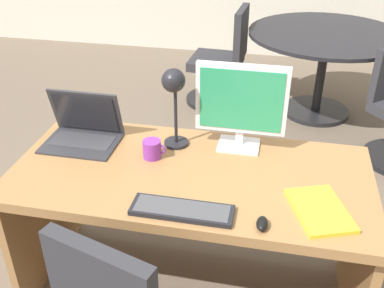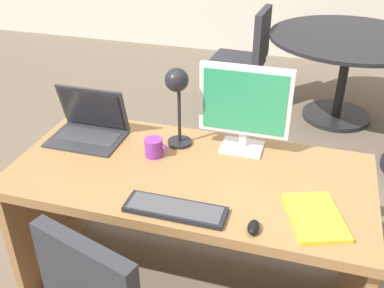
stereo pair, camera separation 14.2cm
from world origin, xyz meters
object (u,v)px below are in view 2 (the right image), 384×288
object	(u,v)px
meeting_table	(346,57)
desk_lamp	(177,90)
book	(315,217)
meeting_chair_near	(243,67)
monitor	(245,104)
coffee_mug	(154,147)
desk	(192,200)
laptop	(90,121)
mouse	(253,227)
keyboard	(175,209)

from	to	relation	value
meeting_table	desk_lamp	bearing A→B (deg)	-111.76
book	meeting_chair_near	size ratio (longest dim) A/B	0.38
desk_lamp	meeting_chair_near	xyz separation A→B (m)	(-0.06, 2.11, -0.67)
desk_lamp	meeting_table	distance (m)	2.27
monitor	coffee_mug	world-z (taller)	monitor
desk	desk_lamp	size ratio (longest dim) A/B	3.98
meeting_chair_near	coffee_mug	bearing A→B (deg)	-90.45
book	meeting_table	xyz separation A→B (m)	(0.14, 2.43, -0.17)
meeting_table	meeting_chair_near	size ratio (longest dim) A/B	1.46
book	meeting_table	bearing A→B (deg)	86.61
laptop	mouse	bearing A→B (deg)	-28.16
book	laptop	bearing A→B (deg)	162.67
keyboard	book	bearing A→B (deg)	11.96
monitor	keyboard	size ratio (longest dim) A/B	1.05
book	meeting_chair_near	world-z (taller)	meeting_chair_near
laptop	meeting_chair_near	xyz separation A→B (m)	(0.40, 2.13, -0.45)
coffee_mug	meeting_table	world-z (taller)	coffee_mug
coffee_mug	book	bearing A→B (deg)	-18.64
monitor	laptop	size ratio (longest dim) A/B	1.19
desk_lamp	meeting_table	world-z (taller)	desk_lamp
laptop	book	size ratio (longest dim) A/B	1.05
mouse	coffee_mug	distance (m)	0.67
desk	mouse	distance (m)	0.54
laptop	book	xyz separation A→B (m)	(1.14, -0.36, -0.07)
keyboard	mouse	world-z (taller)	mouse
mouse	book	bearing A→B (deg)	32.33
meeting_chair_near	laptop	bearing A→B (deg)	-100.57
desk_lamp	coffee_mug	distance (m)	0.29
monitor	book	world-z (taller)	monitor
monitor	mouse	world-z (taller)	monitor
desk	laptop	distance (m)	0.65
desk	book	bearing A→B (deg)	-21.31
desk	coffee_mug	distance (m)	0.31
desk	meeting_chair_near	distance (m)	2.28
monitor	keyboard	world-z (taller)	monitor
desk_lamp	keyboard	bearing A→B (deg)	-73.32
mouse	monitor	bearing A→B (deg)	105.08
monitor	meeting_chair_near	bearing A→B (deg)	100.20
coffee_mug	meeting_chair_near	world-z (taller)	meeting_chair_near
laptop	meeting_chair_near	size ratio (longest dim) A/B	0.40
keyboard	mouse	distance (m)	0.32
keyboard	meeting_table	distance (m)	2.64
monitor	desk	bearing A→B (deg)	-130.39
desk	book	distance (m)	0.64
keyboard	coffee_mug	xyz separation A→B (m)	(-0.23, 0.37, 0.03)
monitor	coffee_mug	distance (m)	0.47
book	meeting_chair_near	distance (m)	2.62
keyboard	book	xyz separation A→B (m)	(0.53, 0.11, -0.00)
mouse	book	size ratio (longest dim) A/B	0.24
desk	desk_lamp	bearing A→B (deg)	127.33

